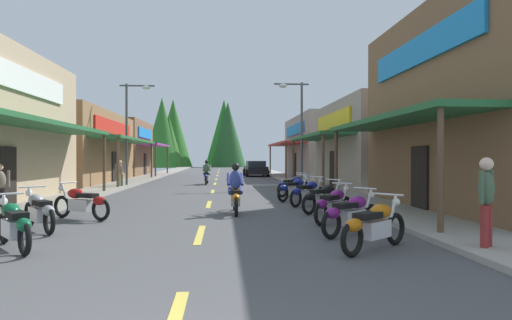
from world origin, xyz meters
name	(u,v)px	position (x,y,z in m)	size (l,w,h in m)	color
ground	(216,182)	(0.00, 29.16, -0.05)	(9.46, 88.32, 0.10)	#4C4C4F
sidewalk_left	(136,180)	(-5.77, 29.16, 0.06)	(2.08, 88.32, 0.12)	gray
sidewalk_right	(294,180)	(5.77, 29.16, 0.06)	(2.08, 88.32, 0.12)	#9E9991
centerline_dashes	(216,179)	(0.00, 32.01, 0.01)	(0.16, 62.73, 0.01)	#E0C64C
storefront_left_middle	(59,147)	(-10.39, 27.08, 2.39)	(9.04, 12.76, 4.77)	olive
storefront_left_far	(111,149)	(-9.92, 38.58, 2.55)	(8.11, 9.23, 5.10)	brown
storefront_right_middle	(386,145)	(9.89, 21.67, 2.45)	(8.05, 9.86, 4.90)	gray
storefront_right_far	(343,147)	(11.04, 34.55, 2.64)	(10.33, 12.24, 5.28)	gray
streetlamp_left	(132,120)	(-4.82, 23.32, 3.95)	(2.03, 0.30, 6.05)	#474C51
streetlamp_right	(297,119)	(4.83, 22.43, 3.98)	(2.03, 0.30, 6.12)	#474C51
motorcycle_parked_right_0	(374,225)	(3.33, 5.40, 0.49)	(1.73, 1.42, 1.04)	black
motorcycle_parked_right_1	(351,213)	(3.38, 7.02, 0.49)	(1.75, 1.39, 1.04)	black
motorcycle_parked_right_2	(334,204)	(3.47, 8.88, 0.49)	(1.48, 1.68, 1.04)	black
motorcycle_parked_right_3	(324,197)	(3.68, 10.87, 0.49)	(1.73, 1.42, 1.04)	black
motorcycle_parked_right_4	(308,192)	(3.57, 12.80, 0.49)	(1.64, 1.53, 1.04)	black
motorcycle_parked_right_5	(294,189)	(3.37, 14.56, 0.49)	(1.65, 1.52, 1.04)	black
motorcycle_parked_right_6	(293,185)	(3.66, 16.57, 0.49)	(1.72, 1.43, 1.04)	black
motorcycle_parked_left_0	(14,224)	(-3.41, 6.03, 0.49)	(1.40, 1.75, 1.04)	black
motorcycle_parked_left_1	(39,210)	(-3.80, 8.08, 0.49)	(1.41, 1.74, 1.04)	black
motorcycle_parked_left_2	(82,202)	(-3.43, 9.96, 0.49)	(1.90, 1.16, 1.04)	black
rider_cruising_lead	(235,192)	(0.90, 10.92, 0.66)	(0.60, 2.14, 1.57)	black
rider_cruising_trailing	(207,174)	(-0.51, 25.24, 0.66)	(0.60, 2.14, 1.57)	black
pedestrian_by_shop	(0,185)	(-6.34, 11.39, 0.88)	(0.47, 0.43, 1.54)	black
pedestrian_browsing	(120,172)	(-5.30, 22.43, 0.90)	(0.53, 0.38, 1.57)	#3F593F
pedestrian_waiting	(486,198)	(5.27, 5.03, 1.01)	(0.47, 0.43, 1.74)	maroon
parked_car_curbside	(256,169)	(3.53, 36.86, 0.69)	(2.19, 4.36, 1.40)	black
treeline_backdrop	(195,134)	(-4.36, 73.86, 5.85)	(17.82, 11.56, 12.32)	#2F6423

